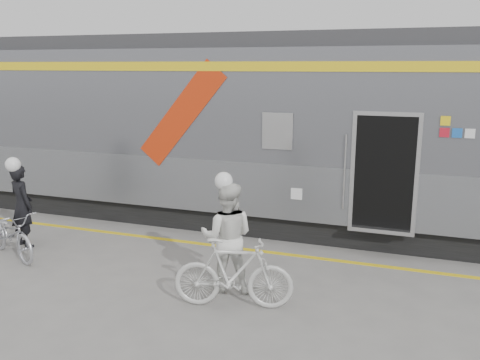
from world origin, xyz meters
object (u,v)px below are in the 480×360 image
at_px(bicycle_left, 11,234).
at_px(bicycle_right, 233,273).
at_px(man, 22,206).
at_px(woman, 227,237).

distance_m(bicycle_left, bicycle_right, 4.59).
height_order(man, bicycle_left, man).
bearing_deg(bicycle_left, man, 43.30).
relative_size(bicycle_left, bicycle_right, 0.97).
relative_size(woman, bicycle_right, 0.99).
relative_size(man, bicycle_right, 0.93).
bearing_deg(man, bicycle_right, -169.49).
bearing_deg(bicycle_right, woman, 15.40).
height_order(bicycle_left, bicycle_right, bicycle_right).
relative_size(bicycle_left, woman, 0.98).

